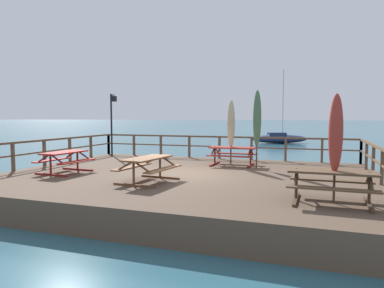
# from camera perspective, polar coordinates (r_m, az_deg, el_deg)

# --- Properties ---
(ground_plane) EXTENTS (600.00, 600.00, 0.00)m
(ground_plane) POSITION_cam_1_polar(r_m,az_deg,el_deg) (12.52, -1.13, -8.35)
(ground_plane) COLOR #2D5B6B
(wooden_deck) EXTENTS (12.71, 9.85, 0.77)m
(wooden_deck) POSITION_cam_1_polar(r_m,az_deg,el_deg) (12.44, -1.13, -6.62)
(wooden_deck) COLOR brown
(wooden_deck) RESTS_ON ground
(railing_waterside_far) EXTENTS (12.51, 0.10, 1.09)m
(railing_waterside_far) POSITION_cam_1_polar(r_m,az_deg,el_deg) (16.82, 4.53, 0.11)
(railing_waterside_far) COLOR brown
(railing_waterside_far) RESTS_ON wooden_deck
(railing_side_left) EXTENTS (0.10, 9.65, 1.09)m
(railing_side_left) POSITION_cam_1_polar(r_m,az_deg,el_deg) (15.55, -23.11, -0.59)
(railing_side_left) COLOR brown
(railing_side_left) RESTS_ON wooden_deck
(railing_side_right) EXTENTS (0.10, 9.65, 1.09)m
(railing_side_right) POSITION_cam_1_polar(r_m,az_deg,el_deg) (11.68, 28.77, -2.34)
(railing_side_right) COLOR brown
(railing_side_right) RESTS_ON wooden_deck
(picnic_table_mid_centre) EXTENTS (1.88, 1.41, 0.78)m
(picnic_table_mid_centre) POSITION_cam_1_polar(r_m,az_deg,el_deg) (14.47, 6.65, -1.32)
(picnic_table_mid_centre) COLOR maroon
(picnic_table_mid_centre) RESTS_ON wooden_deck
(picnic_table_mid_left) EXTENTS (1.97, 1.44, 0.78)m
(picnic_table_mid_left) POSITION_cam_1_polar(r_m,az_deg,el_deg) (8.73, 21.98, -5.42)
(picnic_table_mid_left) COLOR brown
(picnic_table_mid_left) RESTS_ON wooden_deck
(picnic_table_front_right) EXTENTS (1.57, 2.01, 0.78)m
(picnic_table_front_right) POSITION_cam_1_polar(r_m,az_deg,el_deg) (10.80, -7.30, -3.29)
(picnic_table_front_right) COLOR brown
(picnic_table_front_right) RESTS_ON wooden_deck
(picnic_table_mid_right) EXTENTS (1.49, 1.78, 0.78)m
(picnic_table_mid_right) POSITION_cam_1_polar(r_m,az_deg,el_deg) (13.28, -20.20, -2.11)
(picnic_table_mid_right) COLOR maroon
(picnic_table_mid_right) RESTS_ON wooden_deck
(patio_umbrella_short_front) EXTENTS (0.32, 0.32, 2.71)m
(patio_umbrella_short_front) POSITION_cam_1_polar(r_m,az_deg,el_deg) (14.38, 6.44, 3.30)
(patio_umbrella_short_front) COLOR #4C3828
(patio_umbrella_short_front) RESTS_ON wooden_deck
(patio_umbrella_tall_back_right) EXTENTS (0.32, 0.32, 2.55)m
(patio_umbrella_tall_back_right) POSITION_cam_1_polar(r_m,az_deg,el_deg) (8.64, 22.54, 1.55)
(patio_umbrella_tall_back_right) COLOR #4C3828
(patio_umbrella_tall_back_right) RESTS_ON wooden_deck
(patio_umbrella_tall_mid_right) EXTENTS (0.32, 0.32, 3.05)m
(patio_umbrella_tall_mid_right) POSITION_cam_1_polar(r_m,az_deg,el_deg) (13.75, 10.65, 4.11)
(patio_umbrella_tall_mid_right) COLOR #4C3828
(patio_umbrella_tall_mid_right) RESTS_ON wooden_deck
(lamp_post_hooked) EXTENTS (0.55, 0.51, 3.20)m
(lamp_post_hooked) POSITION_cam_1_polar(r_m,az_deg,el_deg) (18.35, -12.95, 4.68)
(lamp_post_hooked) COLOR black
(lamp_post_hooked) RESTS_ON wooden_deck
(sailboat_distant) EXTENTS (6.20, 3.77, 7.72)m
(sailboat_distant) POSITION_cam_1_polar(r_m,az_deg,el_deg) (38.04, 14.15, 0.91)
(sailboat_distant) COLOR navy
(sailboat_distant) RESTS_ON ground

